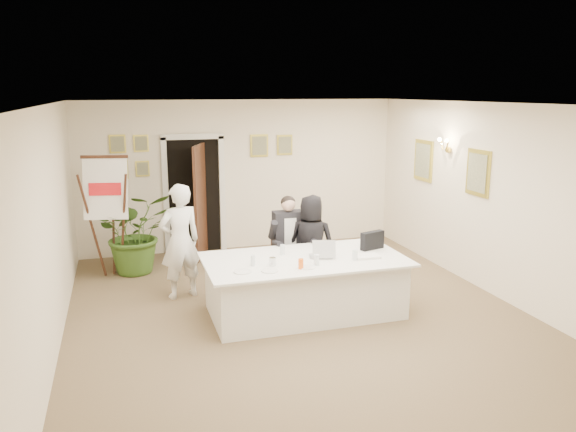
% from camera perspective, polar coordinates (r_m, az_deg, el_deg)
% --- Properties ---
extents(floor, '(7.00, 7.00, 0.00)m').
position_cam_1_polar(floor, '(7.73, 0.99, -9.90)').
color(floor, brown).
rests_on(floor, ground).
extents(ceiling, '(6.00, 7.00, 0.02)m').
position_cam_1_polar(ceiling, '(7.14, 1.08, 11.33)').
color(ceiling, white).
rests_on(ceiling, wall_back).
extents(wall_back, '(6.00, 0.10, 2.80)m').
position_cam_1_polar(wall_back, '(10.64, -4.77, 4.15)').
color(wall_back, silver).
rests_on(wall_back, floor).
extents(wall_front, '(6.00, 0.10, 2.80)m').
position_cam_1_polar(wall_front, '(4.26, 15.83, -9.41)').
color(wall_front, silver).
rests_on(wall_front, floor).
extents(wall_left, '(0.10, 7.00, 2.80)m').
position_cam_1_polar(wall_left, '(7.02, -22.98, -1.25)').
color(wall_left, silver).
rests_on(wall_left, floor).
extents(wall_right, '(0.10, 7.00, 2.80)m').
position_cam_1_polar(wall_right, '(8.70, 20.21, 1.50)').
color(wall_right, silver).
rests_on(wall_right, floor).
extents(doorway, '(1.14, 0.86, 2.20)m').
position_cam_1_polar(doorway, '(10.38, -9.29, 1.81)').
color(doorway, black).
rests_on(doorway, floor).
extents(pictures_back_wall, '(3.40, 0.06, 0.80)m').
position_cam_1_polar(pictures_back_wall, '(10.42, -9.11, 6.35)').
color(pictures_back_wall, gold).
rests_on(pictures_back_wall, wall_back).
extents(pictures_right_wall, '(0.06, 2.20, 0.80)m').
position_cam_1_polar(pictures_right_wall, '(9.60, 15.94, 4.89)').
color(pictures_right_wall, gold).
rests_on(pictures_right_wall, wall_right).
extents(wall_sconce, '(0.20, 0.30, 0.24)m').
position_cam_1_polar(wall_sconce, '(9.52, 15.71, 6.97)').
color(wall_sconce, gold).
rests_on(wall_sconce, wall_right).
extents(conference_table, '(2.68, 1.43, 0.78)m').
position_cam_1_polar(conference_table, '(7.63, 1.69, -7.06)').
color(conference_table, silver).
rests_on(conference_table, floor).
extents(seated_man, '(0.67, 0.70, 1.43)m').
position_cam_1_polar(seated_man, '(8.55, 0.10, -2.60)').
color(seated_man, black).
rests_on(seated_man, floor).
extents(flip_chart, '(0.70, 0.49, 1.95)m').
position_cam_1_polar(flip_chart, '(9.37, -17.68, -0.70)').
color(flip_chart, black).
rests_on(flip_chart, floor).
extents(standing_man, '(0.70, 0.55, 1.68)m').
position_cam_1_polar(standing_man, '(8.23, -10.91, -2.54)').
color(standing_man, white).
rests_on(standing_man, floor).
extents(standing_woman, '(0.84, 0.74, 1.45)m').
position_cam_1_polar(standing_woman, '(8.45, 2.37, -2.71)').
color(standing_woman, black).
rests_on(standing_woman, floor).
extents(potted_palm, '(1.34, 1.20, 1.35)m').
position_cam_1_polar(potted_palm, '(9.58, -15.18, -1.64)').
color(potted_palm, '#365A1E').
rests_on(potted_palm, floor).
extents(laptop, '(0.39, 0.41, 0.28)m').
position_cam_1_polar(laptop, '(7.55, 3.38, -3.15)').
color(laptop, '#B7BABC').
rests_on(laptop, conference_table).
extents(laptop_bag, '(0.38, 0.20, 0.25)m').
position_cam_1_polar(laptop_bag, '(7.99, 8.56, -2.46)').
color(laptop_bag, black).
rests_on(laptop_bag, conference_table).
extents(paper_stack, '(0.34, 0.24, 0.03)m').
position_cam_1_polar(paper_stack, '(7.61, 7.99, -4.07)').
color(paper_stack, white).
rests_on(paper_stack, conference_table).
extents(plate_left, '(0.26, 0.26, 0.01)m').
position_cam_1_polar(plate_left, '(6.96, -4.63, -5.65)').
color(plate_left, white).
rests_on(plate_left, conference_table).
extents(plate_mid, '(0.23, 0.23, 0.01)m').
position_cam_1_polar(plate_mid, '(6.98, -1.87, -5.58)').
color(plate_mid, white).
rests_on(plate_mid, conference_table).
extents(plate_near, '(0.26, 0.26, 0.01)m').
position_cam_1_polar(plate_near, '(7.11, 1.97, -5.23)').
color(plate_near, white).
rests_on(plate_near, conference_table).
extents(glass_a, '(0.07, 0.07, 0.14)m').
position_cam_1_polar(glass_a, '(7.18, -3.59, -4.53)').
color(glass_a, silver).
rests_on(glass_a, conference_table).
extents(glass_b, '(0.07, 0.07, 0.14)m').
position_cam_1_polar(glass_b, '(7.20, 2.92, -4.48)').
color(glass_b, silver).
rests_on(glass_b, conference_table).
extents(glass_c, '(0.08, 0.08, 0.14)m').
position_cam_1_polar(glass_c, '(7.47, 6.82, -3.93)').
color(glass_c, silver).
rests_on(glass_c, conference_table).
extents(glass_d, '(0.08, 0.08, 0.14)m').
position_cam_1_polar(glass_d, '(7.64, -0.56, -3.45)').
color(glass_d, silver).
rests_on(glass_d, conference_table).
extents(oj_glass, '(0.08, 0.08, 0.13)m').
position_cam_1_polar(oj_glass, '(7.05, 1.32, -4.88)').
color(oj_glass, orange).
rests_on(oj_glass, conference_table).
extents(steel_jug, '(0.10, 0.10, 0.11)m').
position_cam_1_polar(steel_jug, '(7.17, -1.58, -4.66)').
color(steel_jug, silver).
rests_on(steel_jug, conference_table).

